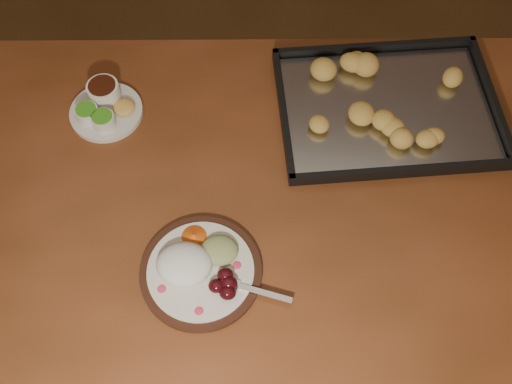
{
  "coord_description": "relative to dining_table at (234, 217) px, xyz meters",
  "views": [
    {
      "loc": [
        0.35,
        -0.67,
        1.81
      ],
      "look_at": [
        0.3,
        -0.09,
        0.77
      ],
      "focal_mm": 40.0,
      "sensor_mm": 36.0,
      "label": 1
    }
  ],
  "objects": [
    {
      "name": "baking_tray",
      "position": [
        0.33,
        0.25,
        0.11
      ],
      "size": [
        0.55,
        0.44,
        0.05
      ],
      "rotation": [
        0.0,
        0.0,
        0.16
      ],
      "color": "black",
      "rests_on": "dining_table"
    },
    {
      "name": "condiment_saucer",
      "position": [
        -0.31,
        0.2,
        0.12
      ],
      "size": [
        0.17,
        0.17,
        0.06
      ],
      "rotation": [
        0.0,
        0.0,
        -0.08
      ],
      "color": "beige",
      "rests_on": "dining_table"
    },
    {
      "name": "dining_table",
      "position": [
        0.0,
        0.0,
        0.0
      ],
      "size": [
        1.57,
        1.03,
        0.75
      ],
      "rotation": [
        0.0,
        0.0,
        0.09
      ],
      "color": "brown",
      "rests_on": "ground"
    },
    {
      "name": "dinner_plate",
      "position": [
        -0.05,
        -0.17,
        0.11
      ],
      "size": [
        0.3,
        0.24,
        0.06
      ],
      "rotation": [
        0.0,
        0.0,
        -0.3
      ],
      "color": "black",
      "rests_on": "dining_table"
    },
    {
      "name": "ground",
      "position": [
        -0.25,
        0.09,
        -0.65
      ],
      "size": [
        4.0,
        4.0,
        0.0
      ],
      "primitive_type": "plane",
      "color": "brown",
      "rests_on": "ground"
    }
  ]
}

